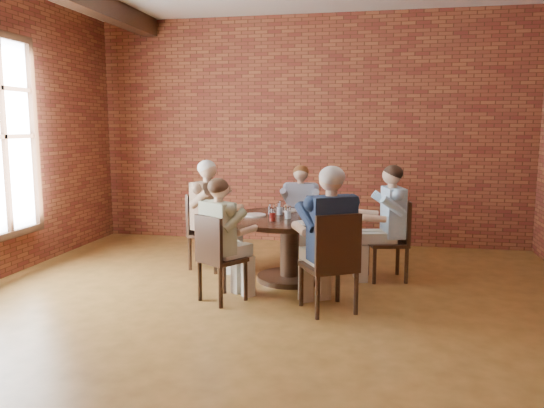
% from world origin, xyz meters
% --- Properties ---
extents(floor, '(7.00, 7.00, 0.00)m').
position_xyz_m(floor, '(0.00, 0.00, 0.00)').
color(floor, olive).
rests_on(floor, ground).
extents(wall_back, '(7.00, 0.00, 7.00)m').
position_xyz_m(wall_back, '(0.00, 3.50, 1.70)').
color(wall_back, brown).
rests_on(wall_back, ground).
extents(dining_table, '(1.49, 1.49, 0.75)m').
position_xyz_m(dining_table, '(0.08, 1.39, 0.53)').
color(dining_table, black).
rests_on(dining_table, floor).
extents(chair_a, '(0.51, 0.51, 0.93)m').
position_xyz_m(chair_a, '(1.26, 1.67, 0.51)').
color(chair_a, black).
rests_on(chair_a, floor).
extents(diner_a, '(0.75, 0.66, 1.33)m').
position_xyz_m(diner_a, '(1.18, 1.65, 0.66)').
color(diner_a, teal).
rests_on(diner_a, floor).
extents(chair_b, '(0.40, 0.40, 0.89)m').
position_xyz_m(chair_b, '(0.06, 2.44, 0.49)').
color(chair_b, black).
rests_on(chair_b, floor).
extents(diner_b, '(0.49, 0.60, 1.26)m').
position_xyz_m(diner_b, '(0.06, 2.36, 0.63)').
color(diner_b, '#828DA5').
rests_on(diner_b, floor).
extents(chair_c, '(0.54, 0.54, 0.95)m').
position_xyz_m(chair_c, '(-1.05, 1.73, 0.51)').
color(chair_c, black).
rests_on(chair_c, floor).
extents(diner_c, '(0.79, 0.71, 1.35)m').
position_xyz_m(diner_c, '(-0.97, 1.71, 0.68)').
color(diner_c, brown).
rests_on(diner_c, floor).
extents(chair_d, '(0.54, 0.54, 0.89)m').
position_xyz_m(chair_d, '(-0.52, 0.48, 0.49)').
color(chair_d, black).
rests_on(chair_d, floor).
extents(diner_d, '(0.73, 0.76, 1.26)m').
position_xyz_m(diner_d, '(-0.48, 0.54, 0.63)').
color(diner_d, '#B4A68D').
rests_on(diner_d, floor).
extents(chair_e, '(0.62, 0.62, 0.97)m').
position_xyz_m(chair_e, '(0.65, 0.38, 0.52)').
color(chair_e, black).
rests_on(chair_e, floor).
extents(diner_e, '(0.84, 0.89, 1.40)m').
position_xyz_m(diner_e, '(0.61, 0.46, 0.70)').
color(diner_e, '#15223D').
rests_on(diner_e, floor).
extents(plate_a, '(0.26, 0.26, 0.01)m').
position_xyz_m(plate_a, '(0.39, 1.68, 0.76)').
color(plate_a, white).
rests_on(plate_a, dining_table).
extents(plate_b, '(0.26, 0.26, 0.01)m').
position_xyz_m(plate_b, '(-0.01, 1.78, 0.76)').
color(plate_b, white).
rests_on(plate_b, dining_table).
extents(plate_c, '(0.26, 0.26, 0.01)m').
position_xyz_m(plate_c, '(-0.33, 1.37, 0.76)').
color(plate_c, white).
rests_on(plate_c, dining_table).
extents(plate_d, '(0.26, 0.26, 0.01)m').
position_xyz_m(plate_d, '(0.33, 0.99, 0.76)').
color(plate_d, white).
rests_on(plate_d, dining_table).
extents(glass_a, '(0.07, 0.07, 0.14)m').
position_xyz_m(glass_a, '(0.38, 1.51, 0.82)').
color(glass_a, white).
rests_on(glass_a, dining_table).
extents(glass_b, '(0.07, 0.07, 0.14)m').
position_xyz_m(glass_b, '(0.18, 1.63, 0.82)').
color(glass_b, white).
rests_on(glass_b, dining_table).
extents(glass_c, '(0.07, 0.07, 0.14)m').
position_xyz_m(glass_c, '(-0.06, 1.63, 0.82)').
color(glass_c, white).
rests_on(glass_c, dining_table).
extents(glass_d, '(0.07, 0.07, 0.14)m').
position_xyz_m(glass_d, '(-0.06, 1.48, 0.82)').
color(glass_d, white).
rests_on(glass_d, dining_table).
extents(glass_e, '(0.07, 0.07, 0.14)m').
position_xyz_m(glass_e, '(-0.13, 1.36, 0.82)').
color(glass_e, white).
rests_on(glass_e, dining_table).
extents(glass_f, '(0.07, 0.07, 0.14)m').
position_xyz_m(glass_f, '(-0.06, 1.06, 0.82)').
color(glass_f, white).
rests_on(glass_f, dining_table).
extents(glass_g, '(0.07, 0.07, 0.14)m').
position_xyz_m(glass_g, '(0.08, 1.25, 0.82)').
color(glass_g, white).
rests_on(glass_g, dining_table).
extents(smartphone, '(0.10, 0.16, 0.01)m').
position_xyz_m(smartphone, '(0.38, 0.91, 0.75)').
color(smartphone, black).
rests_on(smartphone, dining_table).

